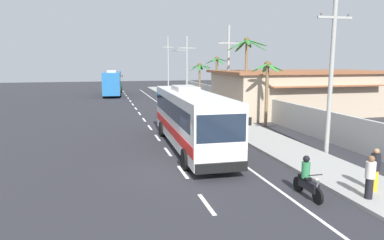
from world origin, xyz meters
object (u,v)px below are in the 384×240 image
(palm_nearest, at_px, (200,72))
(palm_second, at_px, (267,79))
(pedestrian_near_kerb, at_px, (218,104))
(utility_pole_distant, at_px, (168,62))
(motorcycle_beside_bus, at_px, (307,181))
(utility_pole_nearest, at_px, (331,74))
(motorcycle_trailing, at_px, (195,114))
(coach_bus_foreground, at_px, (190,117))
(pedestrian_midwalk, at_px, (375,169))
(palm_fourth, at_px, (247,56))
(utility_pole_far, at_px, (187,65))
(coach_bus_far_lane, at_px, (113,82))
(palm_third, at_px, (217,71))
(pedestrian_far_walk, at_px, (370,176))
(roadside_building, at_px, (299,92))
(utility_pole_mid, at_px, (228,68))

(palm_nearest, xyz_separation_m, palm_second, (-0.12, -20.34, 0.09))
(pedestrian_near_kerb, height_order, palm_nearest, palm_nearest)
(utility_pole_distant, relative_size, palm_nearest, 1.95)
(motorcycle_beside_bus, height_order, utility_pole_nearest, utility_pole_nearest)
(motorcycle_trailing, bearing_deg, palm_second, -37.21)
(coach_bus_foreground, bearing_deg, pedestrian_midwalk, -60.55)
(utility_pole_distant, xyz_separation_m, palm_fourth, (1.09, -34.83, 0.65))
(utility_pole_far, bearing_deg, utility_pole_nearest, -89.51)
(palm_nearest, bearing_deg, pedestrian_midwalk, -94.21)
(coach_bus_far_lane, relative_size, palm_third, 2.09)
(pedestrian_midwalk, distance_m, utility_pole_distant, 55.44)
(utility_pole_distant, bearing_deg, palm_second, -89.35)
(motorcycle_beside_bus, height_order, palm_fourth, palm_fourth)
(pedestrian_midwalk, relative_size, palm_fourth, 0.23)
(pedestrian_far_walk, bearing_deg, palm_second, -27.75)
(coach_bus_far_lane, height_order, utility_pole_distant, utility_pole_distant)
(motorcycle_beside_bus, bearing_deg, roadside_building, 60.11)
(pedestrian_midwalk, bearing_deg, coach_bus_far_lane, -167.05)
(roadside_building, bearing_deg, utility_pole_distant, 101.51)
(pedestrian_midwalk, height_order, palm_third, palm_third)
(palm_third, bearing_deg, utility_pole_distant, 95.08)
(palm_second, distance_m, roadside_building, 9.13)
(palm_third, height_order, roadside_building, palm_third)
(coach_bus_far_lane, bearing_deg, pedestrian_near_kerb, -69.00)
(motorcycle_beside_bus, xyz_separation_m, pedestrian_near_kerb, (3.30, 20.93, 0.41))
(motorcycle_beside_bus, bearing_deg, utility_pole_far, 83.51)
(roadside_building, bearing_deg, utility_pole_far, 112.33)
(palm_third, bearing_deg, palm_nearest, 117.41)
(pedestrian_far_walk, bearing_deg, coach_bus_foreground, 8.26)
(palm_fourth, distance_m, roadside_building, 6.90)
(utility_pole_distant, distance_m, palm_nearest, 20.29)
(utility_pole_mid, distance_m, roadside_building, 7.56)
(utility_pole_nearest, bearing_deg, palm_fourth, 85.41)
(roadside_building, bearing_deg, palm_fourth, -176.31)
(motorcycle_beside_bus, bearing_deg, utility_pole_distant, 85.07)
(pedestrian_near_kerb, distance_m, pedestrian_midwalk, 21.30)
(motorcycle_trailing, height_order, palm_nearest, palm_nearest)
(motorcycle_beside_bus, distance_m, pedestrian_far_walk, 2.22)
(pedestrian_midwalk, xyz_separation_m, palm_second, (2.46, 14.68, 2.79))
(motorcycle_trailing, height_order, pedestrian_near_kerb, pedestrian_near_kerb)
(coach_bus_foreground, height_order, utility_pole_distant, utility_pole_distant)
(palm_nearest, distance_m, palm_second, 20.34)
(motorcycle_beside_bus, xyz_separation_m, motorcycle_trailing, (0.28, 18.05, -0.00))
(palm_fourth, bearing_deg, pedestrian_far_walk, -100.44)
(roadside_building, bearing_deg, palm_nearest, 114.38)
(coach_bus_foreground, distance_m, utility_pole_far, 30.52)
(palm_third, bearing_deg, palm_second, -95.21)
(motorcycle_trailing, distance_m, palm_second, 6.93)
(utility_pole_far, distance_m, palm_nearest, 3.98)
(pedestrian_far_walk, height_order, roadside_building, roadside_building)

